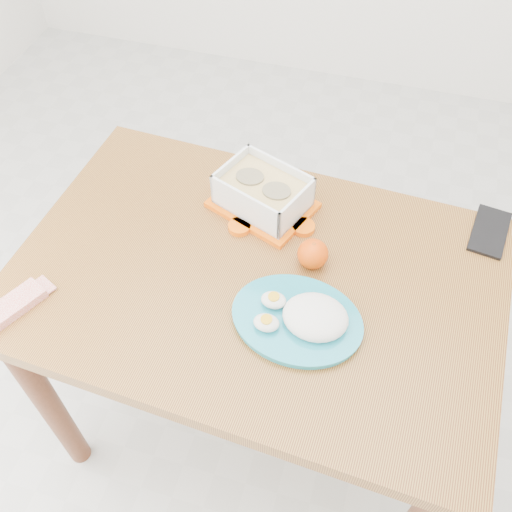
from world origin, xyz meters
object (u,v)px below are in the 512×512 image
(dining_table, at_px, (256,304))
(food_container, at_px, (263,193))
(rice_plate, at_px, (303,317))
(orange_fruit, at_px, (313,254))
(smartphone, at_px, (490,231))

(dining_table, height_order, food_container, food_container)
(dining_table, bearing_deg, rice_plate, -34.16)
(food_container, distance_m, orange_fruit, 0.20)
(food_container, height_order, rice_plate, food_container)
(food_container, height_order, orange_fruit, food_container)
(orange_fruit, height_order, smartphone, orange_fruit)
(dining_table, bearing_deg, smartphone, 31.95)
(orange_fruit, bearing_deg, smartphone, 28.64)
(rice_plate, xyz_separation_m, smartphone, (0.35, 0.36, -0.02))
(dining_table, height_order, orange_fruit, orange_fruit)
(food_container, xyz_separation_m, smartphone, (0.52, 0.07, -0.04))
(dining_table, height_order, rice_plate, rice_plate)
(dining_table, distance_m, smartphone, 0.56)
(dining_table, height_order, smartphone, smartphone)
(rice_plate, bearing_deg, smartphone, 50.11)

